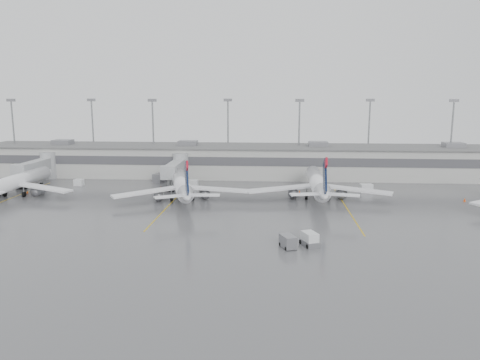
# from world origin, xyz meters

# --- Properties ---
(ground) EXTENTS (260.00, 260.00, 0.00)m
(ground) POSITION_xyz_m (0.00, 0.00, 0.00)
(ground) COLOR #4C4C4E
(ground) RESTS_ON ground
(terminal) EXTENTS (152.00, 17.00, 9.45)m
(terminal) POSITION_xyz_m (-0.01, 57.98, 4.17)
(terminal) COLOR #AFAFA9
(terminal) RESTS_ON ground
(light_masts) EXTENTS (142.40, 8.00, 20.60)m
(light_masts) POSITION_xyz_m (0.00, 63.75, 12.03)
(light_masts) COLOR gray
(light_masts) RESTS_ON ground
(jet_bridge_left) EXTENTS (4.00, 17.20, 7.00)m
(jet_bridge_left) POSITION_xyz_m (-55.50, 45.72, 3.87)
(jet_bridge_left) COLOR gray
(jet_bridge_left) RESTS_ON ground
(jet_bridge_right) EXTENTS (4.00, 17.20, 7.00)m
(jet_bridge_right) POSITION_xyz_m (-20.50, 45.72, 3.87)
(jet_bridge_right) COLOR gray
(jet_bridge_right) RESTS_ON ground
(stand_markings) EXTENTS (105.25, 40.00, 0.01)m
(stand_markings) POSITION_xyz_m (-0.00, 24.00, 0.01)
(stand_markings) COLOR gold
(stand_markings) RESTS_ON ground
(jet_far_left) EXTENTS (28.14, 31.54, 10.20)m
(jet_far_left) POSITION_xyz_m (-52.54, 28.42, 3.17)
(jet_far_left) COLOR white
(jet_far_left) RESTS_ON ground
(jet_mid_left) EXTENTS (27.61, 31.37, 10.38)m
(jet_mid_left) POSITION_xyz_m (-15.77, 27.13, 3.23)
(jet_mid_left) COLOR white
(jet_mid_left) RESTS_ON ground
(jet_mid_right) EXTENTS (30.22, 33.84, 10.96)m
(jet_mid_right) POSITION_xyz_m (12.52, 30.23, 3.40)
(jet_mid_right) COLOR white
(jet_mid_right) RESTS_ON ground
(baggage_tug) EXTENTS (3.00, 3.64, 2.02)m
(baggage_tug) POSITION_xyz_m (8.57, -1.20, 0.79)
(baggage_tug) COLOR silver
(baggage_tug) RESTS_ON ground
(baggage_cart) EXTENTS (2.63, 3.29, 1.85)m
(baggage_cart) POSITION_xyz_m (5.37, -2.40, 0.96)
(baggage_cart) COLOR slate
(baggage_cart) RESTS_ON ground
(gse_uld_a) EXTENTS (2.29, 1.66, 1.51)m
(gse_uld_a) POSITION_xyz_m (-43.82, 41.12, 0.76)
(gse_uld_a) COLOR silver
(gse_uld_a) RESTS_ON ground
(gse_uld_b) EXTENTS (2.55, 1.73, 1.79)m
(gse_uld_b) POSITION_xyz_m (-15.96, 40.86, 0.89)
(gse_uld_b) COLOR silver
(gse_uld_b) RESTS_ON ground
(gse_uld_c) EXTENTS (2.86, 2.10, 1.88)m
(gse_uld_c) POSITION_xyz_m (24.17, 37.95, 0.94)
(gse_uld_c) COLOR silver
(gse_uld_c) RESTS_ON ground
(gse_loader) EXTENTS (2.93, 3.87, 2.16)m
(gse_loader) POSITION_xyz_m (-25.49, 47.10, 1.08)
(gse_loader) COLOR slate
(gse_loader) RESTS_ON ground
(cone_a) EXTENTS (0.40, 0.40, 0.64)m
(cone_a) POSITION_xyz_m (-51.60, 31.45, 0.32)
(cone_a) COLOR #FB4B05
(cone_a) RESTS_ON ground
(cone_b) EXTENTS (0.38, 0.38, 0.60)m
(cone_b) POSITION_xyz_m (-22.99, 38.26, 0.30)
(cone_b) COLOR #FB4B05
(cone_b) RESTS_ON ground
(cone_c) EXTENTS (0.43, 0.43, 0.69)m
(cone_c) POSITION_xyz_m (9.11, 36.10, 0.35)
(cone_c) COLOR #FB4B05
(cone_c) RESTS_ON ground
(cone_d) EXTENTS (0.49, 0.49, 0.78)m
(cone_d) POSITION_xyz_m (42.63, 29.95, 0.39)
(cone_d) COLOR #FB4B05
(cone_d) RESTS_ON ground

